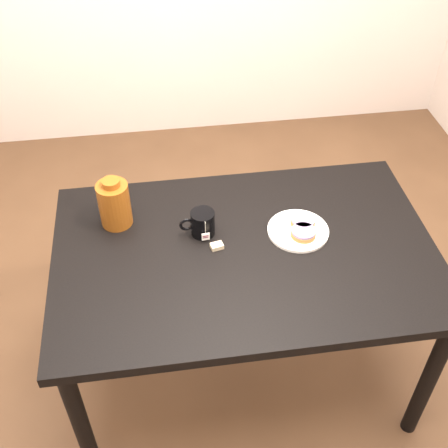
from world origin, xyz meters
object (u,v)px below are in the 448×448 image
object	(u,v)px
bagel_front	(303,233)
mug	(202,223)
bagel_package	(114,204)
table	(245,265)
plate	(298,230)
bagel_back	(303,221)
teabag_pouch	(217,246)

from	to	relation	value
bagel_front	mug	size ratio (longest dim) A/B	0.95
bagel_front	bagel_package	xyz separation A→B (m)	(-0.68, 0.19, 0.07)
table	bagel_package	bearing A→B (deg)	154.99
plate	bagel_back	world-z (taller)	bagel_back
plate	teabag_pouch	world-z (taller)	teabag_pouch
bagel_package	bagel_back	bearing A→B (deg)	-10.19
bagel_back	mug	xyz separation A→B (m)	(-0.38, 0.02, 0.02)
table	bagel_package	xyz separation A→B (m)	(-0.46, 0.22, 0.18)
plate	mug	bearing A→B (deg)	172.83
mug	bagel_package	world-z (taller)	bagel_package
table	plate	world-z (taller)	plate
bagel_back	teabag_pouch	distance (m)	0.35
plate	bagel_back	size ratio (longest dim) A/B	1.96
table	bagel_front	bearing A→B (deg)	7.43
bagel_back	plate	bearing A→B (deg)	-131.70
mug	bagel_front	bearing A→B (deg)	-16.93
table	bagel_front	world-z (taller)	bagel_front
bagel_front	plate	bearing A→B (deg)	106.50
mug	teabag_pouch	bearing A→B (deg)	-68.15
bagel_back	teabag_pouch	world-z (taller)	bagel_back
bagel_back	bagel_front	world-z (taller)	same
plate	mug	xyz separation A→B (m)	(-0.36, 0.04, 0.04)
plate	bagel_package	world-z (taller)	bagel_package
plate	bagel_back	distance (m)	0.04
bagel_front	bagel_back	bearing A→B (deg)	77.38
mug	bagel_package	xyz separation A→B (m)	(-0.32, 0.11, 0.04)
table	mug	bearing A→B (deg)	143.20
plate	teabag_pouch	xyz separation A→B (m)	(-0.31, -0.04, 0.00)
bagel_back	bagel_front	xyz separation A→B (m)	(-0.01, -0.06, 0.00)
bagel_package	bagel_front	bearing A→B (deg)	-15.22
bagel_front	teabag_pouch	size ratio (longest dim) A/B	2.91
table	plate	size ratio (longest dim) A/B	6.07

